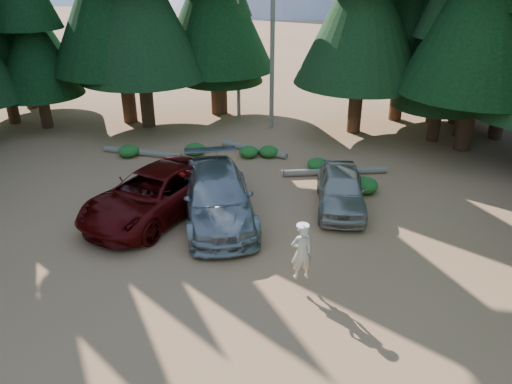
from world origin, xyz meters
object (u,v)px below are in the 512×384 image
at_px(silver_minivan_center, 217,197).
at_px(frisbee_player, 302,252).
at_px(log_right, 335,172).
at_px(log_left, 142,153).
at_px(silver_minivan_right, 341,189).
at_px(log_mid, 254,149).
at_px(red_pickup, 154,194).

relative_size(silver_minivan_center, frisbee_player, 3.49).
bearing_deg(silver_minivan_center, log_right, 29.43).
bearing_deg(log_left, frisbee_player, -41.72).
height_order(silver_minivan_center, silver_minivan_right, silver_minivan_center).
distance_m(silver_minivan_right, frisbee_player, 5.56).
xyz_separation_m(silver_minivan_center, log_left, (-4.61, 5.98, -0.74)).
height_order(silver_minivan_center, log_left, silver_minivan_center).
bearing_deg(frisbee_player, log_right, -116.09).
height_order(frisbee_player, log_mid, frisbee_player).
height_order(red_pickup, log_mid, red_pickup).
relative_size(frisbee_player, log_left, 0.43).
bearing_deg(frisbee_player, log_left, -68.29).
bearing_deg(log_left, red_pickup, -58.42).
relative_size(log_left, log_mid, 1.11).
xyz_separation_m(silver_minivan_center, silver_minivan_right, (4.58, 1.27, -0.13)).
bearing_deg(log_mid, frisbee_player, -51.81).
bearing_deg(log_mid, red_pickup, -88.85).
relative_size(red_pickup, log_mid, 1.70).
xyz_separation_m(red_pickup, frisbee_player, (5.44, -4.15, 0.38)).
xyz_separation_m(log_left, log_mid, (5.37, 0.85, 0.01)).
height_order(silver_minivan_center, frisbee_player, frisbee_player).
bearing_deg(silver_minivan_right, silver_minivan_center, -163.20).
xyz_separation_m(frisbee_player, log_right, (1.55, 8.42, -1.10)).
bearing_deg(silver_minivan_center, silver_minivan_right, 1.31).
height_order(silver_minivan_center, log_mid, silver_minivan_center).
relative_size(silver_minivan_right, log_mid, 1.21).
bearing_deg(log_mid, log_left, -144.71).
relative_size(log_left, log_right, 0.88).
distance_m(silver_minivan_center, log_right, 6.38).
bearing_deg(log_left, log_mid, 19.86).
bearing_deg(log_mid, silver_minivan_right, -29.14).
distance_m(frisbee_player, log_left, 12.66).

